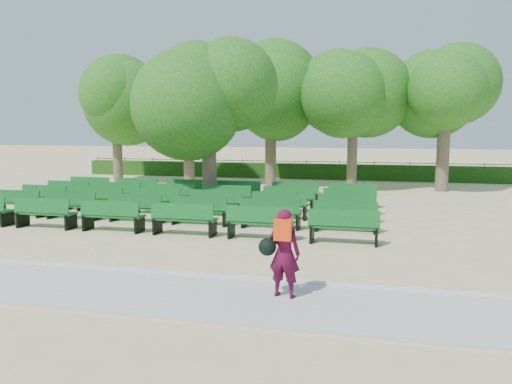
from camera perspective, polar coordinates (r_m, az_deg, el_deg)
ground at (r=16.59m, az=-4.36°, el=-3.18°), size 120.00×120.00×0.00m
paving at (r=9.99m, az=-17.56°, el=-10.46°), size 30.00×2.20×0.06m
curb at (r=10.94m, az=-14.45°, el=-8.68°), size 30.00×0.12×0.10m
hedge at (r=30.06m, az=3.75°, el=2.42°), size 26.00×0.70×0.90m
fence at (r=30.49m, az=3.87°, el=1.64°), size 26.00×0.10×1.02m
tree_line at (r=26.19m, az=2.29°, el=0.71°), size 21.80×6.80×7.04m
bench_array at (r=17.61m, az=-7.91°, el=-2.30°), size 1.84×0.59×1.16m
tree_among at (r=19.14m, az=-5.45°, el=10.69°), size 4.17×4.17×6.06m
person at (r=8.80m, az=3.09°, el=-6.82°), size 0.77×0.49×1.58m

